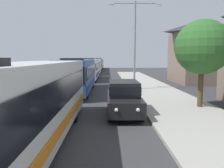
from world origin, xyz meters
TOP-DOWN VIEW (x-y plane):
  - bus_lead at (-1.30, 12.73)m, footprint 2.58×12.22m
  - bus_second_in_line at (-1.30, 25.98)m, footprint 2.58×10.74m
  - bus_middle at (-1.30, 38.52)m, footprint 2.58×11.06m
  - bus_fourth_in_line at (-1.30, 50.77)m, footprint 2.58×10.69m
  - bus_rear at (-1.30, 62.96)m, footprint 2.58×11.45m
  - bus_tail_end at (-1.30, 75.38)m, footprint 2.58×12.33m
  - white_suv at (2.40, 17.64)m, footprint 1.86×4.78m
  - box_truck_oncoming at (-4.60, 81.87)m, footprint 2.35×8.24m
  - streetlamp_mid at (4.10, 27.01)m, footprint 5.09×0.28m
  - roadside_tree at (7.32, 18.89)m, footprint 3.38×3.38m
  - house_distant_gabled at (13.98, 34.23)m, footprint 7.68×8.28m

SIDE VIEW (x-z plane):
  - white_suv at x=2.40m, z-range 0.08..1.98m
  - bus_fourth_in_line at x=-1.30m, z-range 0.08..3.29m
  - bus_second_in_line at x=-1.30m, z-range 0.08..3.29m
  - bus_middle at x=-1.30m, z-range 0.09..3.30m
  - bus_rear at x=-1.30m, z-range 0.09..3.30m
  - bus_lead at x=-1.30m, z-range 0.09..3.30m
  - bus_tail_end at x=-1.30m, z-range 0.09..3.30m
  - box_truck_oncoming at x=-4.60m, z-range 0.14..3.29m
  - roadside_tree at x=7.32m, z-range 1.16..6.58m
  - house_distant_gabled at x=13.98m, z-range 0.07..8.26m
  - streetlamp_mid at x=4.10m, z-range 1.03..9.47m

